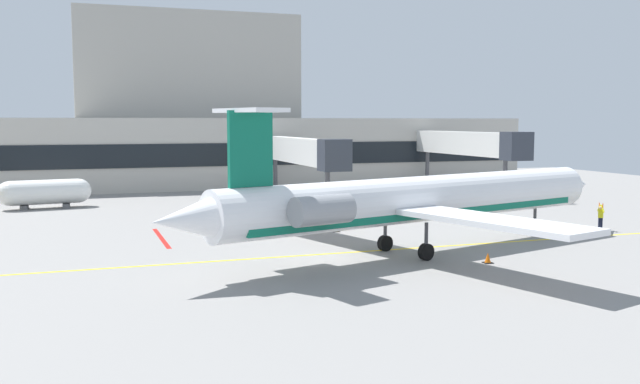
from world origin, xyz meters
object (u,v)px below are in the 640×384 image
object	(u,v)px
regional_jet	(416,200)
baggage_tug	(361,210)
fuel_tank	(45,192)
marshaller	(601,217)

from	to	relation	value
regional_jet	baggage_tug	world-z (taller)	regional_jet
fuel_tank	marshaller	size ratio (longest dim) A/B	4.02
baggage_tug	fuel_tank	distance (m)	27.46
baggage_tug	marshaller	size ratio (longest dim) A/B	2.03
baggage_tug	fuel_tank	size ratio (longest dim) A/B	0.50
regional_jet	fuel_tank	world-z (taller)	regional_jet
fuel_tank	marshaller	distance (m)	44.00
regional_jet	baggage_tug	xyz separation A→B (m)	(2.16, 12.98, -2.17)
baggage_tug	fuel_tank	xyz separation A→B (m)	(-22.39, 15.88, 0.52)
baggage_tug	marshaller	bearing A→B (deg)	-35.27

